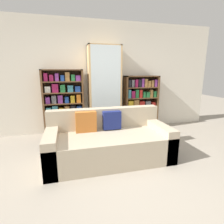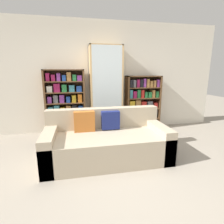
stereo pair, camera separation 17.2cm
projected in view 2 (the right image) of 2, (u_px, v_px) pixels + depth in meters
ground_plane at (127, 178)px, 2.50m from camera, size 16.00×16.00×0.00m
wall_back at (102, 77)px, 4.41m from camera, size 6.14×0.06×2.70m
couch at (106, 142)px, 3.04m from camera, size 2.07×0.96×0.84m
bookshelf_left at (66, 104)px, 4.17m from camera, size 0.92×0.32×1.54m
display_cabinet at (106, 90)px, 4.28m from camera, size 0.78×0.36×2.10m
bookshelf_right at (142, 104)px, 4.56m from camera, size 0.89×0.32×1.39m
wine_bottle at (126, 129)px, 4.19m from camera, size 0.07×0.07×0.35m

